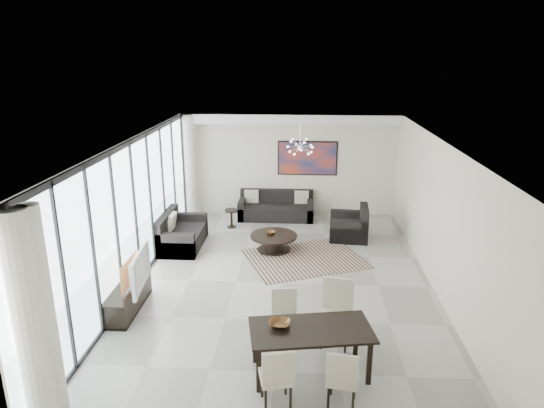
# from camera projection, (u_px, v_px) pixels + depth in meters

# --- Properties ---
(room_shell) EXTENTS (6.00, 9.00, 2.90)m
(room_shell) POSITION_uv_depth(u_px,v_px,m) (307.00, 216.00, 9.41)
(room_shell) COLOR #A8A39B
(room_shell) RESTS_ON ground
(window_wall) EXTENTS (0.37, 8.95, 2.90)m
(window_wall) POSITION_uv_depth(u_px,v_px,m) (139.00, 212.00, 9.60)
(window_wall) COLOR white
(window_wall) RESTS_ON floor
(soffit) EXTENTS (5.98, 0.40, 0.26)m
(soffit) POSITION_uv_depth(u_px,v_px,m) (290.00, 119.00, 13.14)
(soffit) COLOR white
(soffit) RESTS_ON room_shell
(painting) EXTENTS (1.68, 0.04, 0.98)m
(painting) POSITION_uv_depth(u_px,v_px,m) (307.00, 158.00, 13.60)
(painting) COLOR red
(painting) RESTS_ON room_shell
(chandelier) EXTENTS (0.66, 0.66, 0.71)m
(chandelier) POSITION_uv_depth(u_px,v_px,m) (300.00, 147.00, 11.53)
(chandelier) COLOR silver
(chandelier) RESTS_ON room_shell
(rug) EXTENTS (3.04, 2.72, 0.01)m
(rug) POSITION_uv_depth(u_px,v_px,m) (305.00, 259.00, 11.02)
(rug) COLOR black
(rug) RESTS_ON floor
(coffee_table) EXTENTS (1.11, 1.11, 0.39)m
(coffee_table) POSITION_uv_depth(u_px,v_px,m) (274.00, 242.00, 11.44)
(coffee_table) COLOR black
(coffee_table) RESTS_ON floor
(bowl_coffee) EXTENTS (0.26, 0.26, 0.07)m
(bowl_coffee) POSITION_uv_depth(u_px,v_px,m) (271.00, 233.00, 11.43)
(bowl_coffee) COLOR brown
(bowl_coffee) RESTS_ON coffee_table
(sofa_main) EXTENTS (2.09, 0.85, 0.76)m
(sofa_main) POSITION_uv_depth(u_px,v_px,m) (276.00, 209.00, 13.69)
(sofa_main) COLOR black
(sofa_main) RESTS_ON floor
(loveseat) EXTENTS (0.93, 1.65, 0.82)m
(loveseat) POSITION_uv_depth(u_px,v_px,m) (180.00, 235.00, 11.67)
(loveseat) COLOR black
(loveseat) RESTS_ON floor
(armchair) EXTENTS (1.00, 1.04, 0.83)m
(armchair) POSITION_uv_depth(u_px,v_px,m) (350.00, 227.00, 12.20)
(armchair) COLOR black
(armchair) RESTS_ON floor
(side_table) EXTENTS (0.36, 0.36, 0.49)m
(side_table) POSITION_uv_depth(u_px,v_px,m) (231.00, 216.00, 12.93)
(side_table) COLOR black
(side_table) RESTS_ON floor
(tv_console) EXTENTS (0.41, 1.47, 0.46)m
(tv_console) POSITION_uv_depth(u_px,v_px,m) (128.00, 298.00, 8.78)
(tv_console) COLOR black
(tv_console) RESTS_ON floor
(television) EXTENTS (0.26, 1.19, 0.68)m
(television) POSITION_uv_depth(u_px,v_px,m) (134.00, 270.00, 8.61)
(television) COLOR gray
(television) RESTS_ON tv_console
(dining_table) EXTENTS (1.87, 1.15, 0.73)m
(dining_table) POSITION_uv_depth(u_px,v_px,m) (311.00, 334.00, 6.93)
(dining_table) COLOR black
(dining_table) RESTS_ON floor
(dining_chair_sw) EXTENTS (0.50, 0.50, 0.91)m
(dining_chair_sw) POSITION_uv_depth(u_px,v_px,m) (277.00, 375.00, 6.24)
(dining_chair_sw) COLOR beige
(dining_chair_sw) RESTS_ON floor
(dining_chair_se) EXTENTS (0.47, 0.47, 0.88)m
(dining_chair_se) POSITION_uv_depth(u_px,v_px,m) (342.00, 376.00, 6.24)
(dining_chair_se) COLOR beige
(dining_chair_se) RESTS_ON floor
(dining_chair_nw) EXTENTS (0.46, 0.46, 0.88)m
(dining_chair_nw) POSITION_uv_depth(u_px,v_px,m) (285.00, 312.00, 7.77)
(dining_chair_nw) COLOR beige
(dining_chair_nw) RESTS_ON floor
(dining_chair_ne) EXTENTS (0.58, 0.58, 1.07)m
(dining_chair_ne) POSITION_uv_depth(u_px,v_px,m) (337.00, 307.00, 7.72)
(dining_chair_ne) COLOR beige
(dining_chair_ne) RESTS_ON floor
(bowl_dining) EXTENTS (0.34, 0.34, 0.08)m
(bowl_dining) POSITION_uv_depth(u_px,v_px,m) (279.00, 324.00, 6.96)
(bowl_dining) COLOR brown
(bowl_dining) RESTS_ON dining_table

